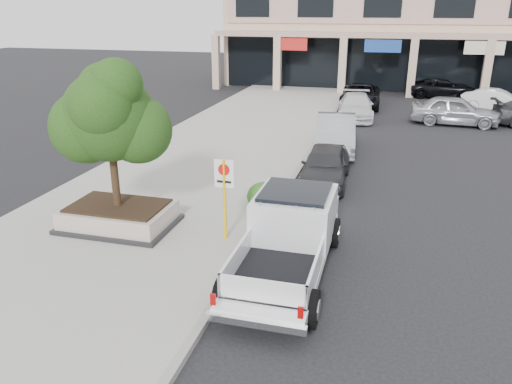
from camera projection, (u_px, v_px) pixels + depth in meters
ground at (305, 262)px, 12.99m from camera, size 120.00×120.00×0.00m
sidewalk at (194, 172)px, 19.75m from camera, size 8.00×52.00×0.15m
curb at (292, 181)px, 18.77m from camera, size 0.20×52.00×0.15m
strip_mall at (479, 27)px, 40.04m from camera, size 40.55×12.43×9.50m
planter at (119, 216)px, 14.63m from camera, size 3.20×2.20×0.68m
planter_tree at (116, 116)px, 13.71m from camera, size 2.90×2.55×4.00m
no_parking_sign at (225, 188)px, 13.45m from camera, size 0.55×0.09×2.30m
hedge at (264, 197)px, 15.70m from camera, size 1.10×0.99×0.93m
pickup_truck at (286, 240)px, 12.06m from camera, size 2.19×5.88×1.85m
curb_car_a at (325, 165)px, 18.54m from camera, size 1.81×4.20×1.41m
curb_car_b at (335, 134)px, 22.72m from camera, size 2.22×5.10×1.63m
curb_car_c at (356, 106)px, 29.49m from camera, size 2.41×5.05×1.42m
curb_car_d at (360, 96)px, 32.80m from camera, size 2.66×5.46×1.50m
lot_car_a at (455, 111)px, 27.81m from camera, size 4.88×2.27×1.62m
lot_car_b at (497, 101)px, 31.49m from camera, size 4.41×2.59×1.37m
lot_car_d at (444, 88)px, 36.35m from camera, size 4.94×2.56×1.33m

